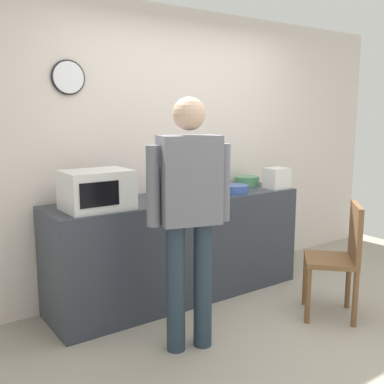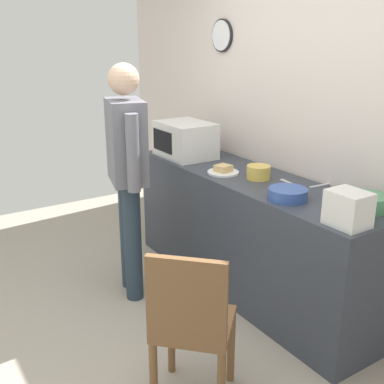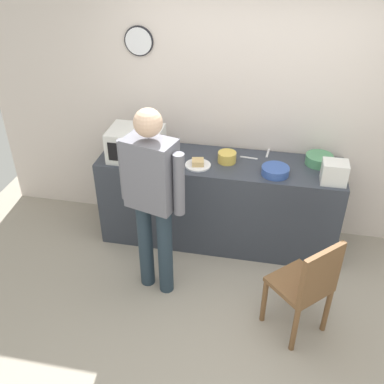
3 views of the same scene
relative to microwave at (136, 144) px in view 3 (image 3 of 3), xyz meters
The scene contains 13 objects.
ground_plane 1.88m from the microwave, 47.30° to the right, with size 6.00×6.00×0.00m, color #9E9384.
back_wall 1.17m from the microwave, 23.95° to the left, with size 5.40×0.13×2.60m.
kitchen_counter 1.01m from the microwave, ahead, with size 2.34×0.62×0.92m, color #333842.
microwave is the anchor object (origin of this frame).
sandwich_plate 0.62m from the microwave, ahead, with size 0.24×0.24×0.07m.
salad_bowl 1.73m from the microwave, ahead, with size 0.25×0.25×0.09m, color #4C8E60.
cereal_bowl 1.33m from the microwave, ahead, with size 0.25×0.25×0.07m, color #33519E.
mixing_bowl 0.87m from the microwave, ahead, with size 0.17×0.17×0.10m, color gold.
toaster 1.83m from the microwave, ahead, with size 0.22×0.18×0.20m, color silver.
fork_utensil 1.09m from the microwave, 10.93° to the left, with size 0.17×0.02×0.01m, color silver.
spoon_utensil 1.29m from the microwave, 15.10° to the left, with size 0.17×0.02×0.01m, color silver.
person_standing 0.80m from the microwave, 63.80° to the right, with size 0.57×0.34×1.75m.
wooden_chair 2.00m from the microwave, 31.37° to the right, with size 0.57×0.57×0.94m.
Camera 3 is at (0.20, -2.46, 3.00)m, focal length 41.53 mm.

